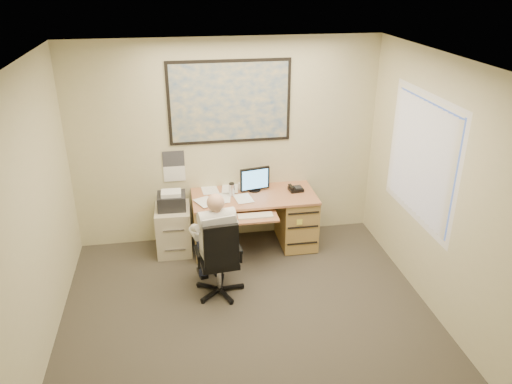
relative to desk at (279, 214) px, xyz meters
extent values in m
cube|color=#37322A|center=(-0.64, -1.90, -0.44)|extent=(4.00, 4.50, 0.00)
cube|color=white|center=(-0.64, -1.90, 2.26)|extent=(4.00, 4.50, 0.00)
cube|color=beige|center=(-0.64, 0.35, 0.91)|extent=(4.00, 0.00, 2.70)
cube|color=beige|center=(-2.64, -1.90, 0.91)|extent=(0.00, 4.50, 2.70)
cube|color=beige|center=(1.36, -1.90, 0.91)|extent=(0.00, 4.50, 2.70)
cube|color=#B4734D|center=(-0.34, -0.02, 0.30)|extent=(1.60, 0.75, 0.03)
cube|color=#B48E49|center=(0.24, -0.02, -0.08)|extent=(0.45, 0.70, 0.70)
cube|color=#B48E49|center=(-1.12, -0.02, -0.08)|extent=(0.04, 0.70, 0.70)
cube|color=#B48E49|center=(-0.34, 0.32, 0.01)|extent=(1.55, 0.03, 0.55)
cylinder|color=black|center=(-0.31, 0.13, 0.32)|extent=(0.16, 0.16, 0.02)
cube|color=black|center=(-0.31, 0.11, 0.49)|extent=(0.40, 0.12, 0.30)
cube|color=#56A9EC|center=(-0.31, 0.08, 0.49)|extent=(0.35, 0.08, 0.26)
cube|color=#B4734D|center=(-0.40, -0.47, 0.22)|extent=(0.55, 0.30, 0.02)
cube|color=beige|center=(-0.40, -0.47, 0.25)|extent=(0.43, 0.14, 0.02)
cube|color=black|center=(0.23, 0.03, 0.34)|extent=(0.19, 0.18, 0.04)
cylinder|color=silver|center=(-0.62, 0.01, 0.40)|extent=(0.08, 0.08, 0.17)
cylinder|color=white|center=(-0.48, 0.19, 0.36)|extent=(0.07, 0.07, 0.09)
cube|color=white|center=(-0.79, -0.02, 0.32)|extent=(0.60, 0.56, 0.02)
cube|color=#1E4C93|center=(-0.59, 0.33, 1.46)|extent=(1.56, 0.03, 1.06)
cube|color=white|center=(-1.34, 0.34, 0.64)|extent=(0.28, 0.01, 0.42)
cube|color=beige|center=(-1.40, 0.04, -0.12)|extent=(0.46, 0.54, 0.62)
cube|color=black|center=(-1.40, 0.04, 0.28)|extent=(0.36, 0.32, 0.20)
cube|color=white|center=(-1.40, 0.02, 0.41)|extent=(0.25, 0.20, 0.05)
cylinder|color=silver|center=(-0.91, -1.00, -0.21)|extent=(0.05, 0.05, 0.36)
cube|color=black|center=(-0.91, -1.00, -0.01)|extent=(0.45, 0.45, 0.06)
cube|color=black|center=(-0.93, -1.21, 0.29)|extent=(0.38, 0.09, 0.50)
camera|label=1|loc=(-1.30, -5.82, 3.02)|focal=35.00mm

